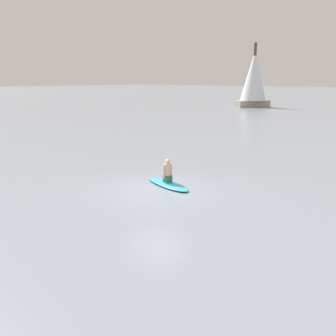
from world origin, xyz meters
TOP-DOWN VIEW (x-y plane):
  - ground_plane at (0.00, 0.00)m, footprint 400.00×400.00m
  - surfboard at (-0.17, 0.85)m, footprint 2.76×1.48m
  - person_paddler at (-0.17, 0.85)m, footprint 0.38×0.43m
  - sailboat_far_right at (-18.08, 42.75)m, footprint 5.32×5.83m

SIDE VIEW (x-z plane):
  - ground_plane at x=0.00m, z-range 0.00..0.00m
  - surfboard at x=-0.17m, z-range 0.00..0.13m
  - person_paddler at x=-0.17m, z-range 0.08..1.07m
  - sailboat_far_right at x=-18.08m, z-range -0.32..9.32m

